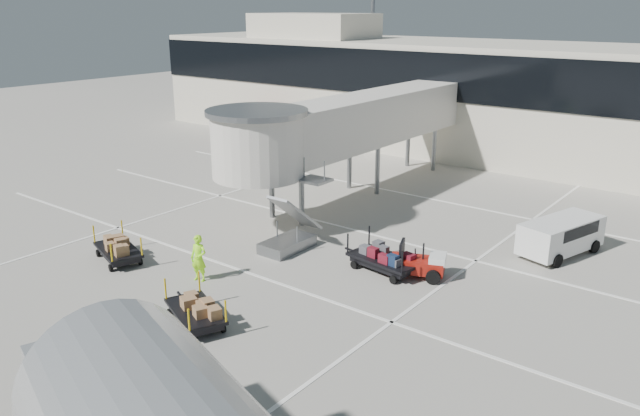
{
  "coord_description": "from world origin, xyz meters",
  "views": [
    {
      "loc": [
        15.99,
        -15.03,
        10.6
      ],
      "look_at": [
        -0.2,
        5.89,
        2.0
      ],
      "focal_mm": 35.0,
      "sensor_mm": 36.0,
      "label": 1
    }
  ],
  "objects_px": {
    "suitcase_cart": "(384,259)",
    "ground_worker": "(199,258)",
    "baggage_tug": "(418,264)",
    "box_cart_near": "(196,312)",
    "minivan": "(563,233)",
    "box_cart_far": "(119,249)",
    "belt_loader": "(259,131)"
  },
  "relations": [
    {
      "from": "box_cart_near",
      "to": "minivan",
      "type": "relative_size",
      "value": 0.76
    },
    {
      "from": "box_cart_near",
      "to": "box_cart_far",
      "type": "relative_size",
      "value": 0.99
    },
    {
      "from": "minivan",
      "to": "belt_loader",
      "type": "bearing_deg",
      "value": 177.12
    },
    {
      "from": "baggage_tug",
      "to": "ground_worker",
      "type": "relative_size",
      "value": 1.28
    },
    {
      "from": "box_cart_near",
      "to": "baggage_tug",
      "type": "bearing_deg",
      "value": 87.47
    },
    {
      "from": "minivan",
      "to": "box_cart_far",
      "type": "bearing_deg",
      "value": -123.37
    },
    {
      "from": "suitcase_cart",
      "to": "ground_worker",
      "type": "height_order",
      "value": "ground_worker"
    },
    {
      "from": "ground_worker",
      "to": "belt_loader",
      "type": "xyz_separation_m",
      "value": [
        -16.74,
        21.45,
        -0.14
      ]
    },
    {
      "from": "box_cart_near",
      "to": "ground_worker",
      "type": "distance_m",
      "value": 3.85
    },
    {
      "from": "suitcase_cart",
      "to": "minivan",
      "type": "distance_m",
      "value": 8.38
    },
    {
      "from": "baggage_tug",
      "to": "suitcase_cart",
      "type": "height_order",
      "value": "suitcase_cart"
    },
    {
      "from": "ground_worker",
      "to": "baggage_tug",
      "type": "bearing_deg",
      "value": 25.76
    },
    {
      "from": "box_cart_far",
      "to": "minivan",
      "type": "bearing_deg",
      "value": 58.84
    },
    {
      "from": "baggage_tug",
      "to": "ground_worker",
      "type": "height_order",
      "value": "ground_worker"
    },
    {
      "from": "box_cart_near",
      "to": "belt_loader",
      "type": "xyz_separation_m",
      "value": [
        -19.53,
        24.08,
        0.3
      ]
    },
    {
      "from": "baggage_tug",
      "to": "box_cart_far",
      "type": "distance_m",
      "value": 12.87
    },
    {
      "from": "suitcase_cart",
      "to": "belt_loader",
      "type": "bearing_deg",
      "value": 151.83
    },
    {
      "from": "minivan",
      "to": "belt_loader",
      "type": "relative_size",
      "value": 0.95
    },
    {
      "from": "baggage_tug",
      "to": "belt_loader",
      "type": "bearing_deg",
      "value": 124.6
    },
    {
      "from": "suitcase_cart",
      "to": "belt_loader",
      "type": "relative_size",
      "value": 0.8
    },
    {
      "from": "box_cart_far",
      "to": "ground_worker",
      "type": "relative_size",
      "value": 1.81
    },
    {
      "from": "ground_worker",
      "to": "minivan",
      "type": "relative_size",
      "value": 0.43
    },
    {
      "from": "suitcase_cart",
      "to": "box_cart_near",
      "type": "bearing_deg",
      "value": -99.99
    },
    {
      "from": "baggage_tug",
      "to": "belt_loader",
      "type": "height_order",
      "value": "belt_loader"
    },
    {
      "from": "ground_worker",
      "to": "suitcase_cart",
      "type": "bearing_deg",
      "value": 30.6
    },
    {
      "from": "box_cart_far",
      "to": "belt_loader",
      "type": "bearing_deg",
      "value": 137.83
    },
    {
      "from": "ground_worker",
      "to": "minivan",
      "type": "xyz_separation_m",
      "value": [
        10.63,
        11.89,
        -0.01
      ]
    },
    {
      "from": "baggage_tug",
      "to": "box_cart_near",
      "type": "distance_m",
      "value": 9.3
    },
    {
      "from": "ground_worker",
      "to": "minivan",
      "type": "bearing_deg",
      "value": 33.68
    },
    {
      "from": "ground_worker",
      "to": "box_cart_near",
      "type": "bearing_deg",
      "value": -57.85
    },
    {
      "from": "box_cart_near",
      "to": "belt_loader",
      "type": "height_order",
      "value": "belt_loader"
    },
    {
      "from": "baggage_tug",
      "to": "minivan",
      "type": "relative_size",
      "value": 0.55
    }
  ]
}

